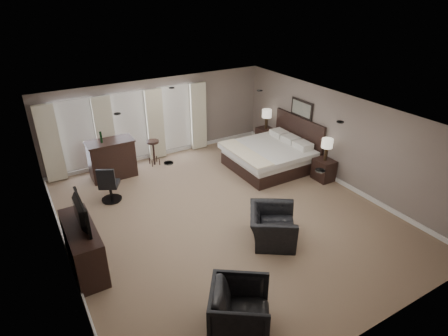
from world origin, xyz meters
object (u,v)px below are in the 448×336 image
bar_stool_right (154,153)px  nightstand_near (324,170)px  armchair_near (273,221)px  bed (271,146)px  lamp_far (267,119)px  armchair_far (240,308)px  lamp_near (326,150)px  bar_counter (112,159)px  desk_chair (109,183)px  tv (79,224)px  bar_stool_left (125,165)px  dresser (84,247)px  nightstand_far (266,137)px

bar_stool_right → nightstand_near: bearing=-41.6°
armchair_near → bed: bearing=-1.8°
lamp_far → armchair_far: size_ratio=0.69×
lamp_far → bar_stool_right: 4.05m
lamp_near → bar_counter: bearing=147.8°
nightstand_near → desk_chair: (-5.75, 2.02, 0.20)m
nightstand_near → lamp_near: bearing=0.0°
tv → armchair_far: 3.53m
lamp_near → bed: bearing=121.5°
tv → bar_stool_left: tv is taller
dresser → desk_chair: size_ratio=1.65×
bar_stool_right → lamp_near: bearing=-41.6°
armchair_far → bar_stool_right: 6.86m
armchair_far → bar_stool_right: (1.08, 6.78, -0.09)m
lamp_near → desk_chair: size_ratio=0.64×
lamp_far → bar_stool_left: lamp_far is taller
lamp_far → bar_counter: 5.35m
bed → dresser: (-6.03, -1.79, -0.24)m
lamp_far → tv: lamp_far is taller
lamp_near → armchair_near: size_ratio=0.57×
dresser → tv: tv is taller
bar_stool_right → bed: bearing=-33.9°
bar_stool_left → armchair_far: bearing=-90.5°
nightstand_near → dresser: bearing=-177.2°
armchair_far → lamp_near: bearing=-21.7°
bar_counter → lamp_far: bearing=-4.8°
bed → desk_chair: bearing=173.4°
bar_stool_left → bar_counter: bearing=155.7°
lamp_far → armchair_near: size_ratio=0.59×
desk_chair → nightstand_far: bearing=-143.2°
dresser → desk_chair: bearing=63.7°
nightstand_far → desk_chair: 5.83m
nightstand_far → bar_stool_right: 4.00m
bar_stool_left → dresser: bearing=-118.8°
armchair_near → bar_stool_left: size_ratio=1.61×
nightstand_far → armchair_far: size_ratio=0.67×
armchair_near → bar_stool_left: bearing=56.1°
nightstand_far → lamp_far: size_ratio=0.97×
armchair_far → nightstand_far: bearing=-3.9°
nightstand_near → bar_stool_right: bar_stool_right is taller
lamp_far → bed: bearing=-121.5°
bar_stool_right → tv: bearing=-127.6°
nightstand_far → desk_chair: bearing=-171.3°
nightstand_far → bar_stool_left: bearing=176.6°
bed → dresser: 6.29m
nightstand_far → bar_stool_left: 4.99m
bed → tv: bed is taller
dresser → armchair_near: 4.03m
armchair_near → bar_stool_left: armchair_near is taller
tv → armchair_near: size_ratio=0.92×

